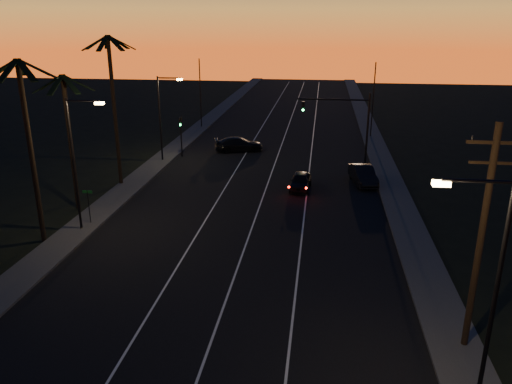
# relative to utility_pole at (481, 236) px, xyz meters

# --- Properties ---
(road) EXTENTS (20.00, 170.00, 0.01)m
(road) POSITION_rel_utility_pole_xyz_m (-11.60, 20.00, -5.31)
(road) COLOR black
(road) RESTS_ON ground
(sidewalk_left) EXTENTS (2.40, 170.00, 0.16)m
(sidewalk_left) POSITION_rel_utility_pole_xyz_m (-22.80, 20.00, -5.24)
(sidewalk_left) COLOR #323230
(sidewalk_left) RESTS_ON ground
(sidewalk_right) EXTENTS (2.40, 170.00, 0.16)m
(sidewalk_right) POSITION_rel_utility_pole_xyz_m (-0.40, 20.00, -5.24)
(sidewalk_right) COLOR #323230
(sidewalk_right) RESTS_ON ground
(lane_stripe_left) EXTENTS (0.12, 160.00, 0.01)m
(lane_stripe_left) POSITION_rel_utility_pole_xyz_m (-14.60, 20.00, -5.30)
(lane_stripe_left) COLOR silver
(lane_stripe_left) RESTS_ON road
(lane_stripe_mid) EXTENTS (0.12, 160.00, 0.01)m
(lane_stripe_mid) POSITION_rel_utility_pole_xyz_m (-11.10, 20.00, -5.30)
(lane_stripe_mid) COLOR silver
(lane_stripe_mid) RESTS_ON road
(lane_stripe_right) EXTENTS (0.12, 160.00, 0.01)m
(lane_stripe_right) POSITION_rel_utility_pole_xyz_m (-7.60, 20.00, -5.30)
(lane_stripe_right) COLOR silver
(lane_stripe_right) RESTS_ON road
(palm_near) EXTENTS (4.25, 4.16, 11.53)m
(palm_near) POSITION_rel_utility_pole_xyz_m (-24.20, 8.00, 1.76)
(palm_near) COLOR black
(palm_near) RESTS_ON ground
(palm_mid) EXTENTS (4.25, 4.16, 10.03)m
(palm_mid) POSITION_rel_utility_pole_xyz_m (-24.80, 14.00, 0.94)
(palm_mid) COLOR black
(palm_mid) RESTS_ON ground
(palm_far) EXTENTS (4.25, 4.16, 12.53)m
(palm_far) POSITION_rel_utility_pole_xyz_m (-23.80, 20.00, 2.30)
(palm_far) COLOR black
(palm_far) RESTS_ON ground
(streetlight_left_near) EXTENTS (2.55, 0.26, 9.00)m
(streetlight_left_near) POSITION_rel_utility_pole_xyz_m (-22.30, 10.00, 0.01)
(streetlight_left_near) COLOR black
(streetlight_left_near) RESTS_ON ground
(streetlight_left_far) EXTENTS (2.55, 0.26, 8.50)m
(streetlight_left_far) POSITION_rel_utility_pole_xyz_m (-22.29, 28.00, -0.25)
(streetlight_left_far) COLOR black
(streetlight_left_far) RESTS_ON ground
(streetlight_right_near) EXTENTS (2.55, 0.26, 9.00)m
(streetlight_right_near) POSITION_rel_utility_pole_xyz_m (-0.90, -4.00, 0.01)
(streetlight_right_near) COLOR black
(streetlight_right_near) RESTS_ON ground
(street_sign) EXTENTS (0.70, 0.06, 2.60)m
(street_sign) POSITION_rel_utility_pole_xyz_m (-22.40, 11.00, -3.66)
(street_sign) COLOR black
(street_sign) RESTS_ON ground
(utility_pole) EXTENTS (2.20, 0.28, 10.00)m
(utility_pole) POSITION_rel_utility_pole_xyz_m (0.00, 0.00, 0.00)
(utility_pole) COLOR black
(utility_pole) RESTS_ON ground
(signal_mast) EXTENTS (7.10, 0.41, 7.00)m
(signal_mast) POSITION_rel_utility_pole_xyz_m (-4.46, 29.99, -0.53)
(signal_mast) COLOR black
(signal_mast) RESTS_ON ground
(signal_post) EXTENTS (0.28, 0.37, 4.20)m
(signal_post) POSITION_rel_utility_pole_xyz_m (-21.10, 29.98, -2.42)
(signal_post) COLOR black
(signal_post) RESTS_ON ground
(far_pole_left) EXTENTS (0.14, 0.14, 9.00)m
(far_pole_left) POSITION_rel_utility_pole_xyz_m (-22.60, 45.00, -0.82)
(far_pole_left) COLOR black
(far_pole_left) RESTS_ON ground
(far_pole_right) EXTENTS (0.14, 0.14, 9.00)m
(far_pole_right) POSITION_rel_utility_pole_xyz_m (-0.60, 42.00, -0.82)
(far_pole_right) COLOR black
(far_pole_right) RESTS_ON ground
(lead_car) EXTENTS (1.88, 4.67, 1.40)m
(lead_car) POSITION_rel_utility_pole_xyz_m (-8.18, 20.85, -4.60)
(lead_car) COLOR black
(lead_car) RESTS_ON road
(right_car) EXTENTS (2.47, 4.98, 1.57)m
(right_car) POSITION_rel_utility_pole_xyz_m (-2.82, 23.10, -4.52)
(right_car) COLOR black
(right_car) RESTS_ON road
(cross_car) EXTENTS (5.69, 3.62, 1.54)m
(cross_car) POSITION_rel_utility_pole_xyz_m (-15.52, 33.06, -4.54)
(cross_car) COLOR black
(cross_car) RESTS_ON road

